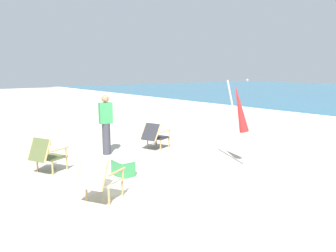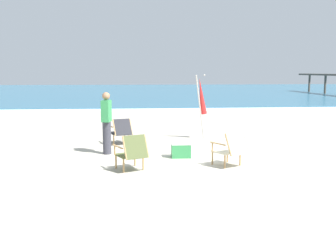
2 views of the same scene
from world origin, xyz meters
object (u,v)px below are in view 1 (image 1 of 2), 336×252
(beach_chair_back_right, at_px, (46,154))
(beach_chair_mid_center, at_px, (155,135))
(cooler_box, at_px, (123,166))
(person_near_chairs, at_px, (106,124))
(beach_chair_front_left, at_px, (99,178))
(umbrella_furled_red, at_px, (240,109))

(beach_chair_back_right, height_order, beach_chair_mid_center, beach_chair_back_right)
(cooler_box, bearing_deg, beach_chair_mid_center, 128.45)
(person_near_chairs, bearing_deg, beach_chair_front_left, -29.46)
(beach_chair_mid_center, relative_size, umbrella_furled_red, 0.44)
(beach_chair_back_right, distance_m, umbrella_furled_red, 4.58)
(beach_chair_front_left, distance_m, person_near_chairs, 3.37)
(cooler_box, bearing_deg, beach_chair_back_right, -134.30)
(beach_chair_mid_center, distance_m, umbrella_furled_red, 2.80)
(beach_chair_front_left, xyz_separation_m, beach_chair_back_right, (-2.25, -0.19, 0.00))
(umbrella_furled_red, bearing_deg, beach_chair_mid_center, -165.26)
(umbrella_furled_red, height_order, cooler_box, umbrella_furled_red)
(umbrella_furled_red, bearing_deg, cooler_box, -110.24)
(beach_chair_back_right, relative_size, person_near_chairs, 0.54)
(beach_chair_front_left, distance_m, umbrella_furled_red, 3.83)
(cooler_box, bearing_deg, beach_chair_front_left, -46.18)
(beach_chair_mid_center, bearing_deg, person_near_chairs, -102.88)
(beach_chair_front_left, relative_size, cooler_box, 1.84)
(umbrella_furled_red, height_order, person_near_chairs, umbrella_furled_red)
(cooler_box, bearing_deg, umbrella_furled_red, 69.76)
(beach_chair_front_left, bearing_deg, cooler_box, 133.82)
(beach_chair_back_right, xyz_separation_m, umbrella_furled_red, (2.20, 3.90, 0.93))
(beach_chair_back_right, bearing_deg, cooler_box, 45.70)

